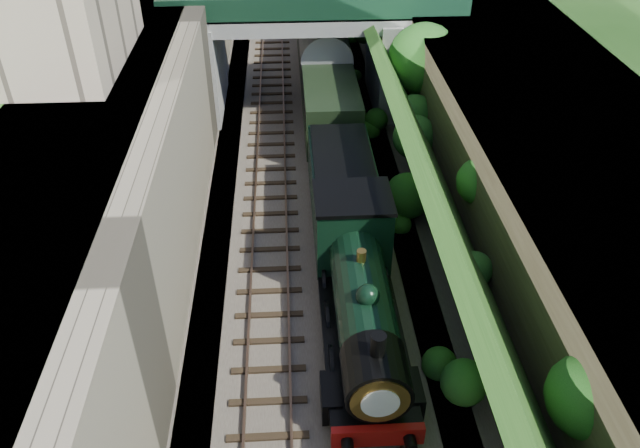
{
  "coord_description": "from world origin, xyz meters",
  "views": [
    {
      "loc": [
        -1.09,
        -10.75,
        16.41
      ],
      "look_at": [
        0.0,
        8.08,
        2.71
      ],
      "focal_mm": 35.0,
      "sensor_mm": 36.0,
      "label": 1
    }
  ],
  "objects_px": {
    "road_bridge": "(320,40)",
    "tree": "(425,61)",
    "locomotive": "(360,295)",
    "tender": "(342,186)"
  },
  "relations": [
    {
      "from": "road_bridge",
      "to": "tree",
      "type": "bearing_deg",
      "value": -44.8
    },
    {
      "from": "road_bridge",
      "to": "locomotive",
      "type": "distance_m",
      "value": 19.13
    },
    {
      "from": "locomotive",
      "to": "tender",
      "type": "bearing_deg",
      "value": 90.0
    },
    {
      "from": "tree",
      "to": "tender",
      "type": "xyz_separation_m",
      "value": [
        -4.71,
        -6.71,
        -3.03
      ]
    },
    {
      "from": "road_bridge",
      "to": "tree",
      "type": "height_order",
      "value": "road_bridge"
    },
    {
      "from": "road_bridge",
      "to": "tender",
      "type": "xyz_separation_m",
      "value": [
        0.26,
        -11.64,
        -2.46
      ]
    },
    {
      "from": "road_bridge",
      "to": "tender",
      "type": "bearing_deg",
      "value": -88.74
    },
    {
      "from": "road_bridge",
      "to": "tree",
      "type": "distance_m",
      "value": 7.03
    },
    {
      "from": "tree",
      "to": "tender",
      "type": "height_order",
      "value": "tree"
    },
    {
      "from": "tree",
      "to": "tender",
      "type": "bearing_deg",
      "value": -125.09
    }
  ]
}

